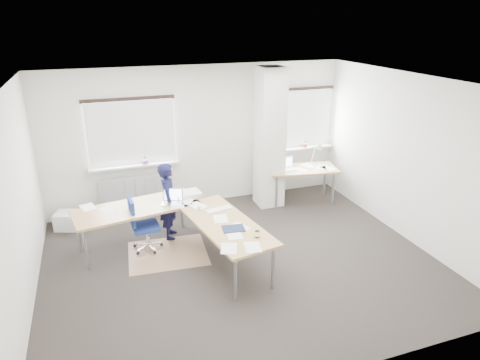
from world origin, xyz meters
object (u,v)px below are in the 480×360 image
object	(u,v)px
desk_main	(181,216)
person	(169,201)
desk_side	(302,170)
task_chair	(144,235)

from	to	relation	value
desk_main	person	bearing A→B (deg)	86.76
desk_main	desk_side	distance (m)	3.09
desk_main	task_chair	distance (m)	0.80
desk_main	person	world-z (taller)	person
desk_side	desk_main	bearing A→B (deg)	-145.19
desk_side	task_chair	distance (m)	3.52
person	task_chair	bearing A→B (deg)	135.00
desk_main	task_chair	world-z (taller)	desk_main
desk_main	task_chair	bearing A→B (deg)	138.06
task_chair	person	world-z (taller)	person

